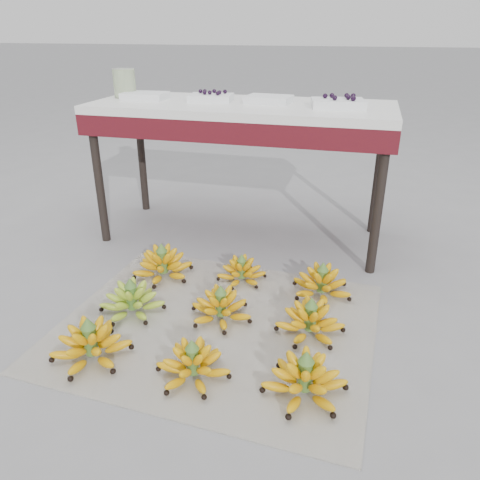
% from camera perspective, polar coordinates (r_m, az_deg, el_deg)
% --- Properties ---
extents(ground, '(60.00, 60.00, 0.00)m').
position_cam_1_polar(ground, '(1.93, -5.55, -11.22)').
color(ground, gray).
rests_on(ground, ground).
extents(newspaper_mat, '(1.31, 1.12, 0.01)m').
position_cam_1_polar(newspaper_mat, '(1.96, -2.78, -10.29)').
color(newspaper_mat, silver).
rests_on(newspaper_mat, ground).
extents(bunch_front_left, '(0.33, 0.33, 0.18)m').
position_cam_1_polar(bunch_front_left, '(1.83, -17.72, -12.03)').
color(bunch_front_left, '#F2B203').
rests_on(bunch_front_left, newspaper_mat).
extents(bunch_front_center, '(0.26, 0.26, 0.16)m').
position_cam_1_polar(bunch_front_center, '(1.68, -5.76, -14.85)').
color(bunch_front_center, '#F2B203').
rests_on(bunch_front_center, newspaper_mat).
extents(bunch_front_right, '(0.34, 0.34, 0.17)m').
position_cam_1_polar(bunch_front_right, '(1.62, 7.91, -16.47)').
color(bunch_front_right, '#F2B203').
rests_on(bunch_front_right, newspaper_mat).
extents(bunch_mid_left, '(0.34, 0.34, 0.17)m').
position_cam_1_polar(bunch_mid_left, '(2.05, -13.03, -7.22)').
color(bunch_mid_left, '#87BC37').
rests_on(bunch_mid_left, newspaper_mat).
extents(bunch_mid_center, '(0.29, 0.29, 0.16)m').
position_cam_1_polar(bunch_mid_center, '(1.96, -2.33, -8.20)').
color(bunch_mid_center, '#F2B203').
rests_on(bunch_mid_center, newspaper_mat).
extents(bunch_mid_right, '(0.32, 0.32, 0.17)m').
position_cam_1_polar(bunch_mid_right, '(1.89, 8.55, -9.79)').
color(bunch_mid_right, '#F2B203').
rests_on(bunch_mid_right, newspaper_mat).
extents(bunch_back_left, '(0.38, 0.38, 0.18)m').
position_cam_1_polar(bunch_back_left, '(2.31, -9.41, -3.02)').
color(bunch_back_left, '#F2B203').
rests_on(bunch_back_left, newspaper_mat).
extents(bunch_back_center, '(0.25, 0.25, 0.14)m').
position_cam_1_polar(bunch_back_center, '(2.24, 0.21, -3.87)').
color(bunch_back_center, '#F2B203').
rests_on(bunch_back_center, newspaper_mat).
extents(bunch_back_right, '(0.35, 0.35, 0.17)m').
position_cam_1_polar(bunch_back_right, '(2.16, 9.93, -5.28)').
color(bunch_back_right, '#F2B203').
rests_on(bunch_back_right, newspaper_mat).
extents(vendor_table, '(1.58, 0.63, 0.76)m').
position_cam_1_polar(vendor_table, '(2.56, 0.21, 14.44)').
color(vendor_table, black).
rests_on(vendor_table, ground).
extents(tray_far_left, '(0.24, 0.18, 0.04)m').
position_cam_1_polar(tray_far_left, '(2.72, -11.50, 16.84)').
color(tray_far_left, silver).
rests_on(tray_far_left, vendor_table).
extents(tray_left, '(0.24, 0.19, 0.06)m').
position_cam_1_polar(tray_left, '(2.61, -3.57, 16.97)').
color(tray_left, silver).
rests_on(tray_left, vendor_table).
extents(tray_right, '(0.25, 0.19, 0.04)m').
position_cam_1_polar(tray_right, '(2.55, 3.53, 16.75)').
color(tray_right, silver).
rests_on(tray_right, vendor_table).
extents(tray_far_right, '(0.28, 0.23, 0.06)m').
position_cam_1_polar(tray_far_right, '(2.43, 11.89, 16.01)').
color(tray_far_right, silver).
rests_on(tray_far_right, vendor_table).
extents(glass_jar, '(0.12, 0.12, 0.15)m').
position_cam_1_polar(glass_jar, '(2.81, -13.90, 18.06)').
color(glass_jar, '#DFF4C2').
rests_on(glass_jar, vendor_table).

